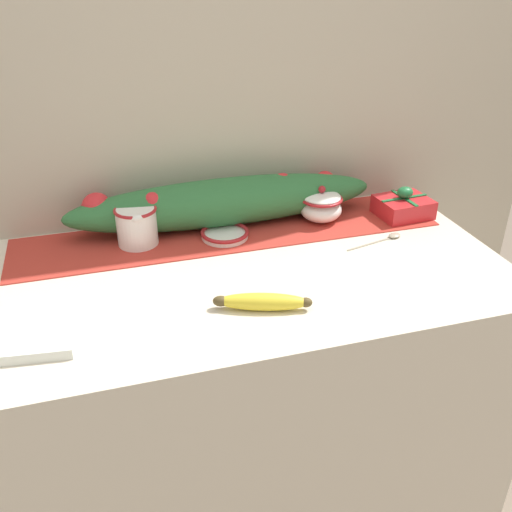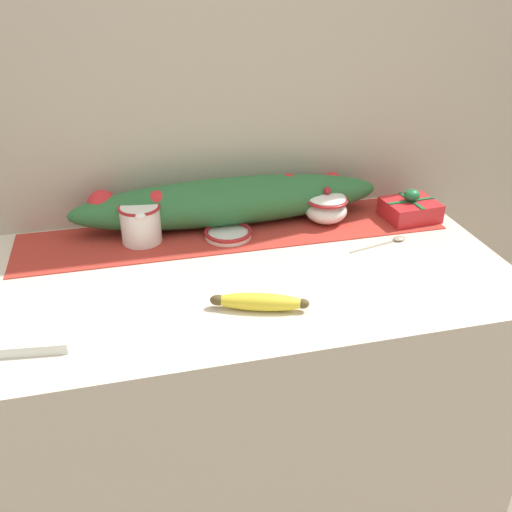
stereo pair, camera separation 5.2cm
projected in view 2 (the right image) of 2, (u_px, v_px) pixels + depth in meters
countertop at (252, 412)px, 1.56m from camera, size 1.22×0.66×0.91m
back_wall at (220, 109)px, 1.50m from camera, size 2.02×0.04×2.40m
table_runner at (233, 232)px, 1.52m from camera, size 1.12×0.24×0.00m
cream_pitcher at (141, 222)px, 1.44m from camera, size 0.11×0.12×0.10m
sugar_bowl at (326, 207)px, 1.55m from camera, size 0.12×0.12×0.10m
small_dish at (228, 233)px, 1.48m from camera, size 0.13×0.13×0.02m
banana at (259, 302)px, 1.19m from camera, size 0.20×0.10×0.04m
spoon at (395, 240)px, 1.47m from camera, size 0.17×0.05×0.01m
napkin_stack at (34, 328)px, 1.12m from camera, size 0.17×0.17×0.02m
gift_box at (410, 209)px, 1.58m from camera, size 0.15×0.13×0.09m
poinsettia_garland at (228, 201)px, 1.53m from camera, size 0.84×0.14×0.13m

